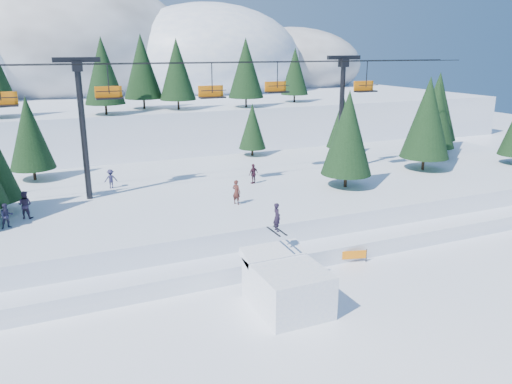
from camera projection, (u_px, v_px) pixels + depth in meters
name	position (u px, v px, depth m)	size (l,w,h in m)	color
ground	(313.00, 316.00, 25.82)	(160.00, 160.00, 0.00)	white
mid_shelf	(204.00, 200.00, 41.31)	(70.00, 22.00, 2.50)	white
berm	(252.00, 251.00, 32.71)	(70.00, 6.00, 1.10)	white
mountain_ridge	(75.00, 71.00, 85.71)	(119.00, 60.29, 26.46)	white
jump_kicker	(287.00, 285.00, 26.45)	(3.49, 4.76, 5.40)	white
chairlift	(208.00, 102.00, 39.32)	(46.87, 3.21, 10.28)	black
conifer_stand	(210.00, 131.00, 39.93)	(62.77, 17.87, 9.35)	black
distant_skiers	(174.00, 181.00, 38.91)	(32.90, 11.26, 1.88)	#272541
banner_near	(346.00, 255.00, 32.06)	(2.77, 0.77, 0.90)	black
banner_far	(381.00, 242.00, 34.28)	(2.66, 1.11, 0.90)	black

